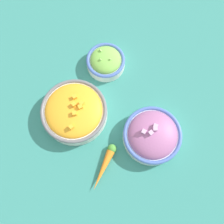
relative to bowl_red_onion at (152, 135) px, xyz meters
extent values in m
plane|color=#337F75|center=(0.15, 0.03, -0.03)|extent=(3.00, 3.00, 0.00)
cylinder|color=silver|center=(0.00, 0.00, -0.01)|extent=(0.18, 0.18, 0.04)
torus|color=#4766B7|center=(0.00, 0.00, 0.01)|extent=(0.18, 0.18, 0.01)
ellipsoid|color=#9E5B8E|center=(0.00, 0.00, 0.01)|extent=(0.16, 0.16, 0.06)
cube|color=#C699C1|center=(0.01, -0.02, 0.04)|extent=(0.02, 0.02, 0.01)
cube|color=#C699C1|center=(0.01, 0.01, 0.05)|extent=(0.02, 0.02, 0.01)
cube|color=#C699C1|center=(0.03, 0.02, 0.04)|extent=(0.02, 0.02, 0.01)
cube|color=#C699C1|center=(0.01, -0.01, 0.05)|extent=(0.02, 0.02, 0.01)
cylinder|color=silver|center=(0.24, 0.11, -0.01)|extent=(0.21, 0.21, 0.05)
torus|color=slate|center=(0.24, 0.11, 0.01)|extent=(0.21, 0.21, 0.01)
ellipsoid|color=orange|center=(0.24, 0.11, 0.01)|extent=(0.18, 0.18, 0.04)
cube|color=#F4A828|center=(0.20, 0.15, 0.04)|extent=(0.01, 0.01, 0.01)
cube|color=#F4A828|center=(0.26, 0.08, 0.04)|extent=(0.02, 0.02, 0.01)
cube|color=#F4A828|center=(0.22, 0.09, 0.04)|extent=(0.02, 0.02, 0.01)
cube|color=#F4A828|center=(0.23, 0.08, 0.04)|extent=(0.01, 0.01, 0.01)
cube|color=#F4A828|center=(0.22, 0.12, 0.04)|extent=(0.02, 0.02, 0.01)
cube|color=#F4A828|center=(0.24, 0.10, 0.04)|extent=(0.01, 0.01, 0.01)
cylinder|color=silver|center=(0.28, -0.09, -0.02)|extent=(0.13, 0.13, 0.04)
torus|color=#4766B7|center=(0.28, -0.09, 0.00)|extent=(0.13, 0.13, 0.01)
ellipsoid|color=#7ABC4C|center=(0.28, -0.09, 0.00)|extent=(0.11, 0.11, 0.05)
ellipsoid|color=#99D166|center=(0.31, -0.10, 0.03)|extent=(0.01, 0.01, 0.01)
ellipsoid|color=#99D166|center=(0.32, -0.10, 0.02)|extent=(0.01, 0.01, 0.01)
ellipsoid|color=#99D166|center=(0.27, -0.10, 0.03)|extent=(0.01, 0.01, 0.01)
ellipsoid|color=#99D166|center=(0.29, -0.08, 0.03)|extent=(0.01, 0.01, 0.01)
cone|color=orange|center=(0.05, 0.18, -0.02)|extent=(0.06, 0.13, 0.03)
sphere|color=#4C9338|center=(0.07, 0.11, -0.02)|extent=(0.03, 0.03, 0.03)
camera|label=1|loc=(-0.01, 0.20, 0.77)|focal=40.00mm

